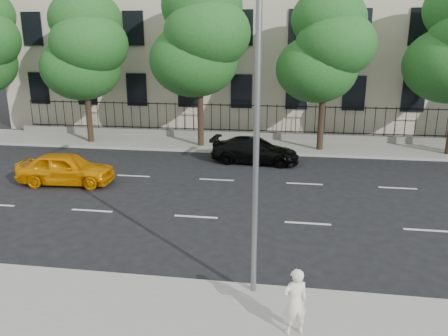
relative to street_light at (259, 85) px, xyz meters
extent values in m
plane|color=black|center=(-2.50, 1.77, -5.15)|extent=(120.00, 120.00, 0.00)
cube|color=gray|center=(-2.50, -2.23, -5.07)|extent=(60.00, 4.00, 0.15)
cube|color=gray|center=(-2.50, 15.77, -5.07)|extent=(60.00, 4.00, 0.15)
cube|color=beige|center=(-2.50, 24.77, 3.85)|extent=(34.00, 12.00, 18.00)
cube|color=slate|center=(-2.50, 17.47, -4.80)|extent=(30.00, 0.50, 0.40)
cube|color=black|center=(-2.50, 17.47, -4.50)|extent=(28.80, 0.05, 0.05)
cube|color=black|center=(-2.50, 17.47, -2.90)|extent=(28.80, 0.05, 0.05)
cylinder|color=slate|center=(0.00, -0.53, -1.00)|extent=(0.14, 0.14, 8.00)
cylinder|color=#382619|center=(-11.50, 14.97, -3.51)|extent=(0.36, 0.36, 2.97)
ellipsoid|color=#1D5722|center=(-11.90, 15.27, -0.52)|extent=(4.75, 4.75, 3.90)
ellipsoid|color=#1D5722|center=(-11.00, 14.77, 0.85)|extent=(4.50, 4.50, 3.70)
ellipsoid|color=#1D5722|center=(-11.40, 15.37, 2.23)|extent=(4.25, 4.25, 3.50)
cylinder|color=#382619|center=(-4.50, 14.97, -3.34)|extent=(0.36, 0.36, 3.32)
ellipsoid|color=#1D5722|center=(-4.90, 15.27, -0.05)|extent=(5.13, 5.13, 4.21)
ellipsoid|color=#1D5722|center=(-4.00, 14.77, 1.43)|extent=(4.86, 4.86, 4.00)
ellipsoid|color=#1D5722|center=(-4.40, 15.37, 2.92)|extent=(4.59, 4.59, 3.78)
cylinder|color=#382619|center=(2.50, 14.97, -3.46)|extent=(0.36, 0.36, 3.08)
ellipsoid|color=#1D5722|center=(2.10, 15.27, -0.48)|extent=(4.56, 4.56, 3.74)
ellipsoid|color=#1D5722|center=(3.00, 14.77, 0.84)|extent=(4.32, 4.32, 3.55)
ellipsoid|color=#1D5722|center=(2.60, 15.37, 2.16)|extent=(4.08, 4.08, 3.36)
imported|color=orange|center=(-9.00, 7.17, -4.43)|extent=(4.30, 1.94, 1.43)
imported|color=black|center=(-1.00, 12.04, -4.48)|extent=(4.72, 2.24, 1.33)
imported|color=white|center=(0.99, -2.06, -4.24)|extent=(0.64, 0.54, 1.51)
camera|label=1|loc=(0.72, -10.15, 0.94)|focal=35.00mm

